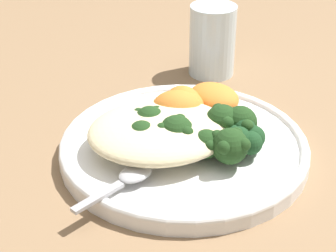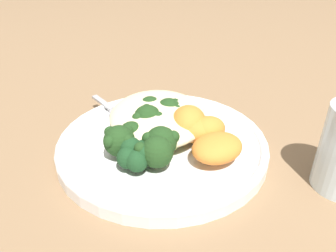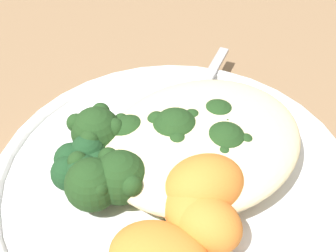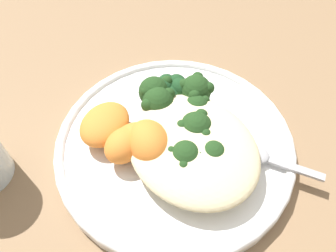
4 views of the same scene
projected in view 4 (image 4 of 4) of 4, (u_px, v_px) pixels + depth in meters
ground_plane at (183, 144)px, 0.42m from camera, size 4.00×4.00×0.00m
plate at (176, 146)px, 0.40m from camera, size 0.29×0.29×0.02m
quinoa_mound at (193, 147)px, 0.37m from camera, size 0.16×0.14×0.03m
broccoli_stalk_0 at (182, 156)px, 0.36m from camera, size 0.08×0.05×0.04m
broccoli_stalk_1 at (198, 154)px, 0.36m from camera, size 0.10×0.08×0.04m
broccoli_stalk_2 at (191, 131)px, 0.38m from camera, size 0.06×0.08×0.04m
broccoli_stalk_3 at (182, 118)px, 0.40m from camera, size 0.03×0.11×0.03m
broccoli_stalk_4 at (188, 99)px, 0.41m from camera, size 0.06×0.13×0.04m
broccoli_stalk_5 at (157, 109)px, 0.40m from camera, size 0.08×0.09×0.04m
broccoli_stalk_6 at (156, 96)px, 0.41m from camera, size 0.10×0.09×0.04m
sweet_potato_chunk_0 at (124, 145)px, 0.37m from camera, size 0.05×0.06×0.03m
sweet_potato_chunk_1 at (105, 124)px, 0.39m from camera, size 0.08×0.09×0.03m
sweet_potato_chunk_2 at (138, 139)px, 0.37m from camera, size 0.07×0.07×0.03m
sweet_potato_chunk_3 at (147, 141)px, 0.37m from camera, size 0.07×0.06×0.04m
kale_tuft at (171, 88)px, 0.42m from camera, size 0.05×0.05×0.03m
spoon at (260, 155)px, 0.38m from camera, size 0.10×0.07×0.01m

